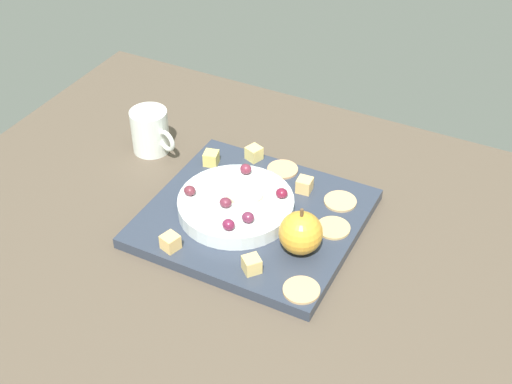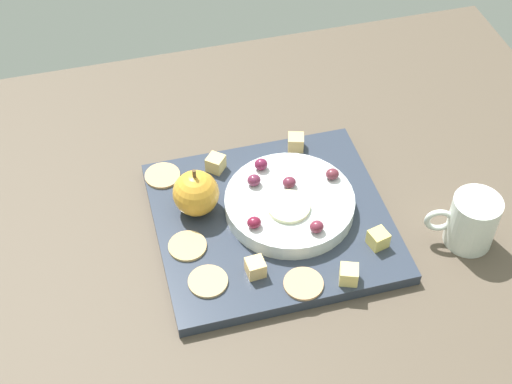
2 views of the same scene
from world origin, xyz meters
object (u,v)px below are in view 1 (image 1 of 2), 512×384
at_px(cracker_0, 340,201).
at_px(grape_0, 248,217).
at_px(grape_3, 246,169).
at_px(grape_5, 225,204).
at_px(cheese_cube_0, 211,158).
at_px(cheese_cube_4, 254,153).
at_px(cracker_1, 283,169).
at_px(apple_slice_0, 245,193).
at_px(platter, 254,218).
at_px(cheese_cube_2, 304,185).
at_px(cheese_cube_3, 170,242).
at_px(cracker_3, 301,290).
at_px(grape_2, 228,225).
at_px(cracker_2, 333,228).
at_px(grape_4, 190,190).
at_px(cup, 151,131).
at_px(cheese_cube_1, 252,264).
at_px(grape_1, 282,193).
at_px(serving_dish, 236,205).
at_px(apple_whole, 301,233).

bearing_deg(cracker_0, grape_0, -126.01).
xyz_separation_m(grape_3, grape_5, (0.01, -0.09, -0.00)).
relative_size(cheese_cube_0, grape_3, 1.23).
distance_m(cheese_cube_4, cracker_1, 0.06).
bearing_deg(apple_slice_0, platter, -27.75).
relative_size(cheese_cube_4, grape_3, 1.23).
distance_m(cheese_cube_2, grape_0, 0.14).
relative_size(cheese_cube_3, apple_slice_0, 0.40).
bearing_deg(cracker_3, grape_2, 162.36).
bearing_deg(cracker_1, cheese_cube_3, -104.67).
distance_m(cheese_cube_0, cracker_2, 0.26).
bearing_deg(grape_2, grape_4, 153.70).
relative_size(cheese_cube_4, grape_2, 1.23).
bearing_deg(cup, grape_3, -9.63).
height_order(cheese_cube_0, grape_2, grape_2).
relative_size(cracker_3, grape_2, 2.72).
xyz_separation_m(cracker_0, cracker_3, (0.02, -0.20, 0.00)).
bearing_deg(apple_slice_0, cheese_cube_1, -58.60).
bearing_deg(grape_4, cracker_2, 12.75).
relative_size(cheese_cube_0, cracker_1, 0.45).
relative_size(cheese_cube_1, cheese_cube_4, 1.00).
height_order(grape_1, grape_5, same).
bearing_deg(serving_dish, apple_whole, -15.24).
bearing_deg(apple_slice_0, grape_0, -58.41).
height_order(apple_whole, cheese_cube_4, apple_whole).
relative_size(apple_whole, cheese_cube_1, 2.76).
relative_size(cheese_cube_1, cracker_0, 0.45).
relative_size(grape_1, grape_3, 1.00).
bearing_deg(cheese_cube_2, cup, 178.84).
relative_size(grape_3, apple_slice_0, 0.32).
bearing_deg(cheese_cube_0, cracker_1, 18.23).
height_order(grape_4, cup, cup).
bearing_deg(grape_1, cheese_cube_4, 134.92).
distance_m(grape_0, grape_5, 0.05).
xyz_separation_m(cracker_2, cracker_3, (0.01, -0.14, 0.00)).
bearing_deg(cracker_2, cheese_cube_0, 166.20).
bearing_deg(serving_dish, cracker_1, 81.43).
relative_size(cheese_cube_2, cheese_cube_4, 1.00).
xyz_separation_m(serving_dish, cracker_1, (0.02, 0.13, -0.01)).
relative_size(cracker_2, grape_2, 2.72).
xyz_separation_m(grape_0, grape_2, (-0.02, -0.03, 0.00)).
relative_size(cheese_cube_4, apple_slice_0, 0.40).
bearing_deg(grape_1, cheese_cube_1, -81.55).
xyz_separation_m(cheese_cube_1, grape_3, (-0.10, 0.17, 0.02)).
bearing_deg(grape_3, apple_slice_0, -63.56).
relative_size(cheese_cube_3, grape_5, 1.23).
relative_size(cheese_cube_4, grape_1, 1.23).
xyz_separation_m(cheese_cube_2, grape_1, (-0.01, -0.06, 0.02)).
bearing_deg(grape_5, cup, 150.04).
bearing_deg(apple_whole, grape_2, -162.64).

